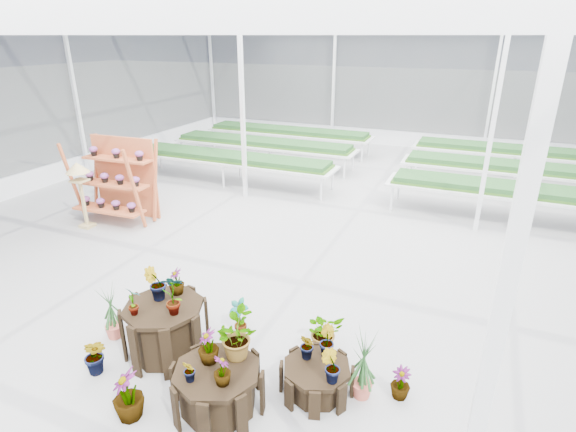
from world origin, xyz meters
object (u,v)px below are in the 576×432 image
at_px(plinth_mid, 218,388).
at_px(shelf_rack, 114,181).
at_px(bird_table, 82,195).
at_px(plinth_low, 316,379).
at_px(plinth_tall, 166,329).

distance_m(plinth_mid, shelf_rack, 6.83).
bearing_deg(bird_table, shelf_rack, 68.93).
height_order(plinth_low, bird_table, bird_table).
distance_m(plinth_low, bird_table, 7.34).
relative_size(plinth_tall, bird_table, 0.72).
xyz_separation_m(shelf_rack, bird_table, (-0.39, -0.64, -0.20)).
bearing_deg(plinth_low, shelf_rack, 151.17).
bearing_deg(plinth_tall, bird_table, 146.94).
xyz_separation_m(plinth_tall, bird_table, (-4.53, 2.95, 0.40)).
xyz_separation_m(plinth_low, bird_table, (-6.73, 2.85, 0.59)).
distance_m(plinth_tall, shelf_rack, 5.52).
bearing_deg(plinth_low, plinth_tall, -177.40).
xyz_separation_m(plinth_tall, plinth_low, (2.20, 0.10, -0.19)).
relative_size(plinth_low, shelf_rack, 0.45).
relative_size(plinth_mid, plinth_low, 1.22).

